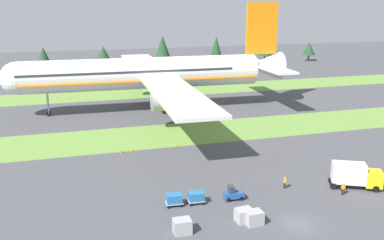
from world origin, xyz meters
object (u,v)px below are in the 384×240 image
catering_truck (355,175)px  uld_container_1 (254,218)px  ground_crew_loader (285,182)px  uld_container_0 (182,226)px  uld_container_2 (244,215)px  cargo_dolly_second (174,199)px  ground_crew_marshaller (343,188)px  taxiway_marker_2 (132,149)px  airliner (150,73)px  taxiway_marker_1 (176,145)px  baggage_tug (233,194)px  taxiway_marker_0 (121,151)px  cargo_dolly_lead (196,197)px

catering_truck → uld_container_1: catering_truck is taller
ground_crew_loader → uld_container_0: 18.62m
uld_container_2 → cargo_dolly_second: bearing=137.6°
cargo_dolly_second → ground_crew_marshaller: ground_crew_marshaller is taller
uld_container_0 → taxiway_marker_2: uld_container_0 is taller
airliner → uld_container_2: airliner is taller
uld_container_0 → uld_container_2: uld_container_0 is taller
uld_container_1 → taxiway_marker_1: 30.28m
baggage_tug → catering_truck: 17.77m
uld_container_1 → taxiway_marker_0: (-11.77, 29.39, -0.48)m
baggage_tug → uld_container_0: baggage_tug is taller
cargo_dolly_second → uld_container_0: 6.94m
catering_truck → ground_crew_loader: size_ratio=4.17×
ground_crew_loader → taxiway_marker_0: (-20.11, 21.26, -0.60)m
cargo_dolly_second → ground_crew_marshaller: bearing=85.3°
catering_truck → ground_crew_marshaller: (-2.90, -1.54, -1.01)m
ground_crew_marshaller → taxiway_marker_1: 31.07m
cargo_dolly_lead → uld_container_1: uld_container_1 is taller
ground_crew_marshaller → uld_container_2: 16.02m
taxiway_marker_0 → taxiway_marker_2: bearing=9.7°
catering_truck → ground_crew_marshaller: bearing=-35.8°
cargo_dolly_second → ground_crew_loader: bearing=96.5°
airliner → baggage_tug: airliner is taller
airliner → baggage_tug: bearing=-177.2°
uld_container_0 → cargo_dolly_lead: bearing=61.2°
taxiway_marker_2 → uld_container_2: bearing=-72.7°
baggage_tug → cargo_dolly_lead: bearing=-90.0°
cargo_dolly_second → uld_container_1: 10.69m
ground_crew_marshaller → taxiway_marker_2: (-24.70, 25.74, -0.63)m
ground_crew_loader → uld_container_0: size_ratio=0.87×
ground_crew_marshaller → taxiway_marker_2: 35.68m
airliner → cargo_dolly_second: 52.06m
baggage_tug → uld_container_2: bearing=-5.5°
catering_truck → ground_crew_loader: 9.86m
uld_container_1 → taxiway_marker_1: uld_container_1 is taller
cargo_dolly_second → taxiway_marker_2: 22.52m
baggage_tug → cargo_dolly_lead: 5.03m
cargo_dolly_lead → airliner: bearing=179.0°
uld_container_0 → uld_container_1: uld_container_0 is taller
cargo_dolly_second → taxiway_marker_2: cargo_dolly_second is taller
catering_truck → taxiway_marker_2: size_ratio=11.40×
cargo_dolly_lead → taxiway_marker_0: cargo_dolly_lead is taller
catering_truck → ground_crew_loader: catering_truck is taller
ground_crew_marshaller → uld_container_2: ground_crew_marshaller is taller
taxiway_marker_2 → ground_crew_loader: bearing=-50.0°
uld_container_0 → taxiway_marker_1: 30.61m
cargo_dolly_second → ground_crew_loader: 16.17m
ground_crew_marshaller → taxiway_marker_1: bearing=-29.5°
uld_container_2 → taxiway_marker_0: uld_container_2 is taller
cargo_dolly_second → taxiway_marker_0: bearing=-166.3°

